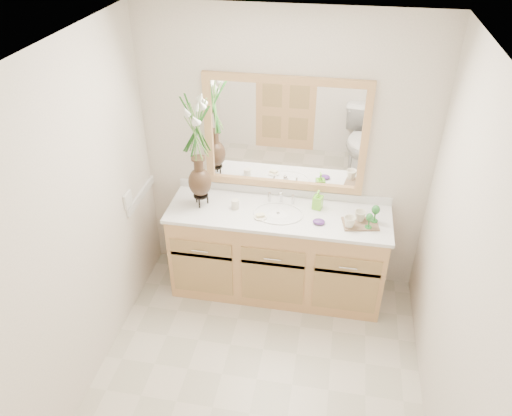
% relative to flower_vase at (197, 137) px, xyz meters
% --- Properties ---
extents(floor, '(2.60, 2.60, 0.00)m').
position_rel_flower_vase_xyz_m(floor, '(0.66, -1.02, -1.45)').
color(floor, beige).
rests_on(floor, ground).
extents(ceiling, '(2.40, 2.60, 0.02)m').
position_rel_flower_vase_xyz_m(ceiling, '(0.66, -1.02, 0.95)').
color(ceiling, white).
rests_on(ceiling, wall_back).
extents(wall_back, '(2.40, 0.02, 2.40)m').
position_rel_flower_vase_xyz_m(wall_back, '(0.66, 0.28, -0.25)').
color(wall_back, beige).
rests_on(wall_back, floor).
extents(wall_left, '(0.02, 2.60, 2.40)m').
position_rel_flower_vase_xyz_m(wall_left, '(-0.54, -1.02, -0.25)').
color(wall_left, beige).
rests_on(wall_left, floor).
extents(wall_right, '(0.02, 2.60, 2.40)m').
position_rel_flower_vase_xyz_m(wall_right, '(1.86, -1.02, -0.25)').
color(wall_right, beige).
rests_on(wall_right, floor).
extents(vanity, '(1.80, 0.55, 0.80)m').
position_rel_flower_vase_xyz_m(vanity, '(0.66, -0.01, -1.05)').
color(vanity, tan).
rests_on(vanity, floor).
extents(counter, '(1.84, 0.57, 0.03)m').
position_rel_flower_vase_xyz_m(counter, '(0.66, -0.01, -0.64)').
color(counter, white).
rests_on(counter, vanity).
extents(sink, '(0.38, 0.34, 0.23)m').
position_rel_flower_vase_xyz_m(sink, '(0.66, -0.02, -0.68)').
color(sink, white).
rests_on(sink, counter).
extents(mirror, '(1.32, 0.04, 0.97)m').
position_rel_flower_vase_xyz_m(mirror, '(0.66, 0.26, -0.05)').
color(mirror, white).
rests_on(mirror, wall_back).
extents(switch_plate, '(0.02, 0.12, 0.12)m').
position_rel_flower_vase_xyz_m(switch_plate, '(-0.53, -0.26, -0.47)').
color(switch_plate, white).
rests_on(switch_plate, wall_left).
extents(flower_vase, '(0.22, 0.22, 0.92)m').
position_rel_flower_vase_xyz_m(flower_vase, '(0.00, 0.00, 0.00)').
color(flower_vase, black).
rests_on(flower_vase, counter).
extents(tumbler, '(0.06, 0.06, 0.08)m').
position_rel_flower_vase_xyz_m(tumbler, '(0.29, -0.01, -0.58)').
color(tumbler, beige).
rests_on(tumbler, counter).
extents(soap_dish, '(0.11, 0.11, 0.03)m').
position_rel_flower_vase_xyz_m(soap_dish, '(0.52, -0.11, -0.61)').
color(soap_dish, beige).
rests_on(soap_dish, counter).
extents(soap_bottle, '(0.08, 0.08, 0.15)m').
position_rel_flower_vase_xyz_m(soap_bottle, '(0.97, 0.11, -0.55)').
color(soap_bottle, '#74D632').
rests_on(soap_bottle, counter).
extents(purple_dish, '(0.12, 0.11, 0.03)m').
position_rel_flower_vase_xyz_m(purple_dish, '(0.99, -0.10, -0.60)').
color(purple_dish, '#512776').
rests_on(purple_dish, counter).
extents(tray, '(0.30, 0.23, 0.01)m').
position_rel_flower_vase_xyz_m(tray, '(1.32, -0.06, -0.62)').
color(tray, brown).
rests_on(tray, counter).
extents(mug_left, '(0.10, 0.10, 0.09)m').
position_rel_flower_vase_xyz_m(mug_left, '(1.23, -0.12, -0.56)').
color(mug_left, beige).
rests_on(mug_left, tray).
extents(mug_right, '(0.13, 0.13, 0.09)m').
position_rel_flower_vase_xyz_m(mug_right, '(1.31, -0.02, -0.56)').
color(mug_right, beige).
rests_on(mug_right, tray).
extents(goblet_front, '(0.06, 0.06, 0.13)m').
position_rel_flower_vase_xyz_m(goblet_front, '(1.38, -0.11, -0.52)').
color(goblet_front, '#26742C').
rests_on(goblet_front, tray).
extents(goblet_back, '(0.07, 0.07, 0.15)m').
position_rel_flower_vase_xyz_m(goblet_back, '(1.43, -0.01, -0.51)').
color(goblet_back, '#26742C').
rests_on(goblet_back, tray).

